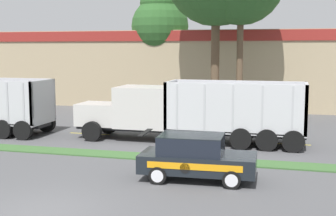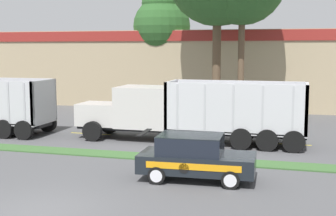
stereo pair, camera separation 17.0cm
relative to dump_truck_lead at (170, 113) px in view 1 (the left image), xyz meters
The scene contains 10 objects.
ground_plane 11.42m from the dump_truck_lead, 95.22° to the right, with size 600.00×600.00×0.00m, color #515154.
grass_verge 4.25m from the dump_truck_lead, 104.97° to the right, with size 120.00×1.22×0.06m, color #3D6633.
centre_line_3 10.46m from the dump_truck_lead, behind, with size 2.40×0.14×0.01m, color yellow.
centre_line_4 5.20m from the dump_truck_lead, behind, with size 2.40×0.14×0.01m, color yellow.
centre_line_5 1.72m from the dump_truck_lead, 57.79° to the left, with size 2.40×0.14×0.01m, color yellow.
centre_line_6 6.11m from the dump_truck_lead, ahead, with size 2.40×0.14×0.01m, color yellow.
dump_truck_lead is the anchor object (origin of this frame).
rally_car 7.32m from the dump_truck_lead, 67.82° to the right, with size 4.30×2.16×1.71m.
store_building_backdrop 19.03m from the dump_truck_lead, 106.44° to the left, with size 34.87×12.10×6.21m.
tree_behind_right 15.60m from the dump_truck_lead, 108.15° to the left, with size 4.65×4.65×10.07m.
Camera 1 is at (7.17, -11.95, 4.82)m, focal length 50.00 mm.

